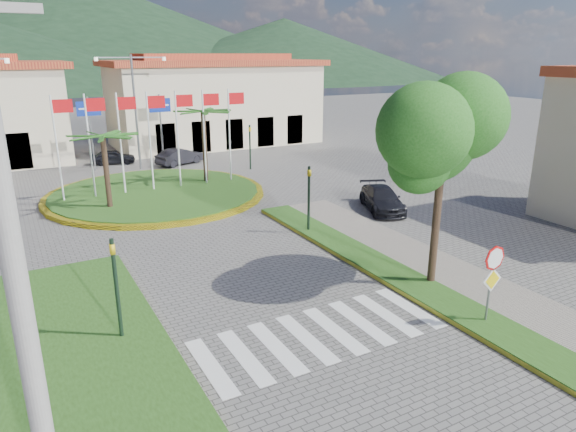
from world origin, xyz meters
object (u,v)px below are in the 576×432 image
roundabout_island (156,193)px  car_dark_b (180,156)px  utility_pole (23,318)px  car_dark_a (113,157)px  stop_sign (493,272)px  deciduous_tree (443,144)px  car_side_right (382,199)px

roundabout_island → car_dark_b: roundabout_island is taller
utility_pole → car_dark_a: size_ratio=2.79×
stop_sign → car_dark_b: (-0.87, 28.09, -1.17)m
deciduous_tree → car_dark_b: deciduous_tree is taller
utility_pole → car_side_right: size_ratio=2.13×
stop_sign → roundabout_island: bearing=103.7°
car_side_right → car_dark_b: bearing=131.7°
roundabout_island → car_side_right: (9.86, -8.73, 0.44)m
car_dark_b → car_dark_a: bearing=37.9°
utility_pole → car_dark_a: bearing=77.7°
roundabout_island → deciduous_tree: bearing=-72.1°
car_dark_a → car_dark_b: car_dark_b is taller
roundabout_island → deciduous_tree: (5.50, -17.00, 5.00)m
car_dark_a → car_side_right: car_side_right is taller
stop_sign → car_side_right: bearing=66.3°
car_side_right → stop_sign: bearing=-91.2°
roundabout_island → car_dark_b: size_ratio=3.38×
deciduous_tree → car_side_right: 10.40m
stop_sign → car_side_right: size_ratio=0.63×
utility_pole → car_side_right: utility_pole is taller
stop_sign → utility_pole: utility_pole is taller
deciduous_tree → utility_pole: bearing=-159.0°
roundabout_island → car_dark_b: 9.02m
car_dark_a → car_dark_b: (4.42, -2.65, 0.07)m
car_dark_b → stop_sign: bearing=160.6°
car_dark_b → car_side_right: bearing=178.0°
car_dark_b → utility_pole: bearing=137.8°
utility_pole → car_dark_b: 32.42m
utility_pole → car_dark_b: utility_pole is taller
roundabout_island → deciduous_tree: size_ratio=1.87×
car_dark_a → car_side_right: size_ratio=0.76×
stop_sign → deciduous_tree: bearing=78.8°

